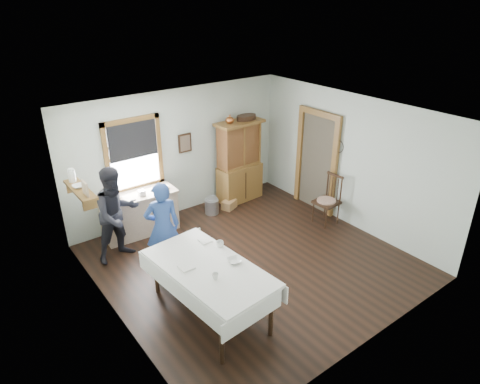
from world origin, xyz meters
The scene contains 20 objects.
room centered at (0.00, 0.00, 1.35)m, with size 5.01×5.01×2.70m.
window centered at (-1.00, 2.46, 1.63)m, with size 1.18×0.07×1.48m.
doorway centered at (2.46, 0.85, 1.16)m, with size 0.09×1.14×2.22m.
wall_shelf centered at (-2.37, 1.54, 1.57)m, with size 0.24×1.00×0.44m.
framed_picture centered at (0.15, 2.46, 1.55)m, with size 0.30×0.04×0.40m, color #362113.
rug_beater centered at (2.45, 0.30, 1.72)m, with size 0.27×0.27×0.01m, color black.
work_counter centered at (-1.15, 2.14, 0.43)m, with size 1.50×0.57×0.86m, color tan.
china_hutch centered at (1.36, 2.17, 0.94)m, with size 1.10×0.52×1.87m, color brown.
dining_table centered at (-1.34, -0.67, 0.42)m, with size 1.10×2.10×0.84m, color white.
spindle_chair centered at (2.11, 0.18, 0.54)m, with size 0.49×0.49×1.07m, color #362113.
pail centered at (0.45, 1.97, 0.16)m, with size 0.30×0.30×0.33m, color #A2A5AA.
wicker_basket centered at (0.88, 1.93, 0.10)m, with size 0.33×0.23×0.19m, color #A6794B.
woman_blue centered at (-1.33, 0.77, 0.76)m, with size 0.56×0.37×1.53m, color navy.
figure_dark centered at (-1.80, 1.57, 0.82)m, with size 0.80×0.62×1.64m, color black.
table_cup_a centered at (-0.91, -0.32, 0.89)m, with size 0.12×0.12×0.09m, color white.
table_cup_b centered at (-1.43, -0.96, 0.88)m, with size 0.09×0.09×0.09m, color white.
table_bowl centered at (-0.99, -0.80, 0.87)m, with size 0.23×0.23×0.06m, color white.
counter_book centered at (-1.68, 2.18, 0.87)m, with size 0.18×0.24×0.02m, color brown.
counter_bowl centered at (-0.62, 2.07, 0.89)m, with size 0.20×0.20×0.06m, color white.
shelf_bowl centered at (-2.37, 1.55, 1.60)m, with size 0.22×0.22×0.05m, color white.
Camera 1 is at (-4.07, -5.02, 4.49)m, focal length 32.00 mm.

